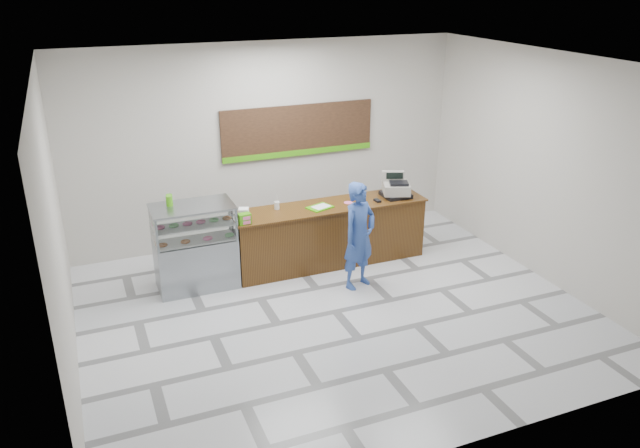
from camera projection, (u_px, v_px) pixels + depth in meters
name	position (u px, v px, depth m)	size (l,w,h in m)	color
floor	(336.00, 312.00, 8.98)	(7.00, 7.00, 0.00)	silver
back_wall	(268.00, 144.00, 10.90)	(7.00, 7.00, 0.00)	beige
ceiling	(339.00, 63.00, 7.66)	(7.00, 7.00, 0.00)	silver
sales_counter	(329.00, 234.00, 10.31)	(3.26, 0.76, 1.03)	#563312
display_case	(195.00, 246.00, 9.47)	(1.22, 0.72, 1.33)	gray
menu_board	(299.00, 131.00, 10.98)	(2.80, 0.06, 0.90)	black
cash_register	(396.00, 188.00, 10.45)	(0.56, 0.58, 0.41)	black
card_terminal	(377.00, 201.00, 10.26)	(0.07, 0.14, 0.04)	black
serving_tray	(320.00, 207.00, 9.99)	(0.46, 0.39, 0.02)	#42AF0A
napkin_box	(244.00, 212.00, 9.62)	(0.15, 0.15, 0.13)	white
straw_cup	(277.00, 205.00, 9.92)	(0.08, 0.08, 0.13)	silver
promo_box	(244.00, 219.00, 9.33)	(0.19, 0.12, 0.17)	#429C10
donut_decal	(348.00, 203.00, 10.22)	(0.14, 0.14, 0.00)	pink
green_cup_left	(169.00, 201.00, 9.20)	(0.10, 0.10, 0.15)	#429C10
green_cup_right	(169.00, 199.00, 9.28)	(0.09, 0.09, 0.15)	#429C10
customer	(359.00, 236.00, 9.43)	(0.61, 0.40, 1.68)	#304FA1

